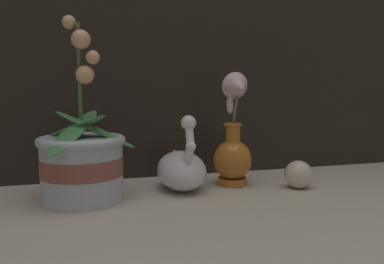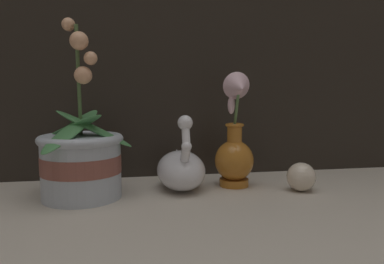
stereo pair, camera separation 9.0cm
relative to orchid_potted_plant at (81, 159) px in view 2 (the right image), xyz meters
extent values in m
plane|color=#BCB2A3|center=(0.23, -0.11, -0.09)|extent=(2.80, 2.80, 0.00)
cylinder|color=#B2BCCC|center=(0.00, 0.00, -0.02)|extent=(0.17, 0.17, 0.14)
cylinder|color=brown|center=(0.00, 0.00, -0.01)|extent=(0.17, 0.17, 0.04)
torus|color=#B2BCCC|center=(0.00, 0.00, 0.04)|extent=(0.19, 0.19, 0.02)
cylinder|color=#4C6B3D|center=(0.00, 0.00, 0.17)|extent=(0.01, 0.03, 0.24)
ellipsoid|color=#427F47|center=(0.03, 0.00, 0.07)|extent=(0.17, 0.08, 0.09)
ellipsoid|color=#427F47|center=(-0.02, 0.02, 0.07)|extent=(0.17, 0.18, 0.08)
ellipsoid|color=#427F47|center=(-0.01, -0.03, 0.07)|extent=(0.13, 0.19, 0.09)
sphere|color=#E5A87F|center=(-0.02, 0.00, 0.29)|extent=(0.03, 0.03, 0.03)
sphere|color=#E5A87F|center=(0.01, -0.02, 0.25)|extent=(0.04, 0.04, 0.04)
sphere|color=#E5A87F|center=(0.03, -0.02, 0.22)|extent=(0.03, 0.03, 0.03)
sphere|color=#E5A87F|center=(0.01, -0.02, 0.18)|extent=(0.04, 0.04, 0.04)
ellipsoid|color=white|center=(0.23, 0.03, -0.04)|extent=(0.12, 0.17, 0.09)
cone|color=white|center=(0.23, 0.10, -0.03)|extent=(0.06, 0.08, 0.07)
cylinder|color=white|center=(0.23, -0.03, 0.01)|extent=(0.02, 0.05, 0.06)
sphere|color=white|center=(0.23, -0.05, 0.03)|extent=(0.02, 0.02, 0.02)
cylinder|color=white|center=(0.23, -0.04, 0.05)|extent=(0.02, 0.04, 0.06)
sphere|color=white|center=(0.23, -0.03, 0.08)|extent=(0.03, 0.03, 0.03)
cylinder|color=#B26B23|center=(0.36, 0.04, -0.08)|extent=(0.07, 0.07, 0.02)
ellipsoid|color=#B26B23|center=(0.36, 0.04, -0.02)|extent=(0.10, 0.10, 0.10)
cylinder|color=#B26B23|center=(0.36, 0.04, 0.04)|extent=(0.04, 0.04, 0.04)
torus|color=#B26B23|center=(0.36, 0.04, 0.07)|extent=(0.05, 0.05, 0.01)
cylinder|color=#567A47|center=(0.36, 0.03, 0.10)|extent=(0.01, 0.03, 0.08)
cone|color=beige|center=(0.36, 0.01, 0.16)|extent=(0.07, 0.06, 0.07)
ellipsoid|color=beige|center=(0.35, 0.03, 0.11)|extent=(0.02, 0.02, 0.04)
sphere|color=beige|center=(0.51, -0.03, -0.05)|extent=(0.07, 0.07, 0.07)
camera|label=1|loc=(0.01, -0.82, 0.15)|focal=35.00mm
camera|label=2|loc=(0.10, -0.84, 0.15)|focal=35.00mm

